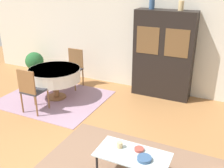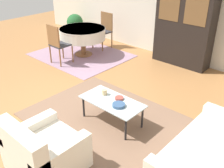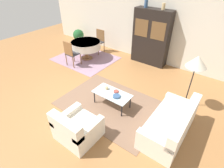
% 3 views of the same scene
% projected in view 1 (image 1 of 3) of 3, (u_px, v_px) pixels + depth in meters
% --- Properties ---
extents(ground_plane, '(14.00, 14.00, 0.00)m').
position_uv_depth(ground_plane, '(64.00, 167.00, 4.21)').
color(ground_plane, '#9E6B3D').
extents(wall_back, '(10.00, 0.06, 2.70)m').
position_uv_depth(wall_back, '(142.00, 38.00, 6.73)').
color(wall_back, beige).
rests_on(wall_back, ground_plane).
extents(dining_rug, '(2.46, 2.05, 0.01)m').
position_uv_depth(dining_rug, '(54.00, 98.00, 6.55)').
color(dining_rug, gray).
rests_on(dining_rug, ground_plane).
extents(coffee_table, '(1.08, 0.55, 0.42)m').
position_uv_depth(coffee_table, '(133.00, 156.00, 3.83)').
color(coffee_table, black).
rests_on(coffee_table, area_rug).
extents(display_cabinet, '(1.42, 0.46, 2.12)m').
position_uv_depth(display_cabinet, '(163.00, 55.00, 6.35)').
color(display_cabinet, black).
rests_on(display_cabinet, ground_plane).
extents(dining_table, '(1.25, 1.25, 0.76)m').
position_uv_depth(dining_table, '(55.00, 75.00, 6.36)').
color(dining_table, brown).
rests_on(dining_table, dining_rug).
extents(dining_chair_near, '(0.44, 0.44, 1.02)m').
position_uv_depth(dining_chair_near, '(31.00, 88.00, 5.66)').
color(dining_chair_near, brown).
rests_on(dining_chair_near, dining_rug).
extents(dining_chair_far, '(0.44, 0.44, 1.02)m').
position_uv_depth(dining_chair_far, '(74.00, 66.00, 7.08)').
color(dining_chair_far, brown).
rests_on(dining_chair_far, dining_rug).
extents(cup, '(0.09, 0.09, 0.10)m').
position_uv_depth(cup, '(120.00, 145.00, 3.95)').
color(cup, tan).
rests_on(cup, coffee_table).
extents(bowl, '(0.21, 0.21, 0.05)m').
position_uv_depth(bowl, '(144.00, 159.00, 3.68)').
color(bowl, '#33517A').
rests_on(bowl, coffee_table).
extents(bowl_small, '(0.15, 0.15, 0.04)m').
position_uv_depth(bowl_small, '(139.00, 149.00, 3.89)').
color(bowl_small, '#9E4238').
rests_on(bowl_small, coffee_table).
extents(vase_tall, '(0.13, 0.13, 0.30)m').
position_uv_depth(vase_tall, '(152.00, 2.00, 6.03)').
color(vase_tall, '#33517A').
rests_on(vase_tall, display_cabinet).
extents(vase_short, '(0.12, 0.12, 0.21)m').
position_uv_depth(vase_short, '(181.00, 6.00, 5.78)').
color(vase_short, tan).
rests_on(vase_short, display_cabinet).
extents(potted_plant, '(0.54, 0.54, 0.74)m').
position_uv_depth(potted_plant, '(35.00, 62.00, 7.87)').
color(potted_plant, beige).
rests_on(potted_plant, ground_plane).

